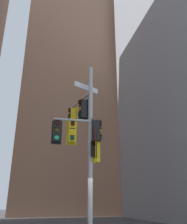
# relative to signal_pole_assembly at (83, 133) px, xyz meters

# --- Properties ---
(building_mid_block) EXTENTS (13.45, 13.45, 40.15)m
(building_mid_block) POSITION_rel_signal_pole_assembly_xyz_m (1.97, 25.38, 15.38)
(building_mid_block) COLOR brown
(building_mid_block) RESTS_ON ground
(signal_pole_assembly) EXTENTS (2.38, 2.82, 8.19)m
(signal_pole_assembly) POSITION_rel_signal_pole_assembly_xyz_m (0.00, 0.00, 0.00)
(signal_pole_assembly) COLOR #B2B2B5
(signal_pole_assembly) RESTS_ON ground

